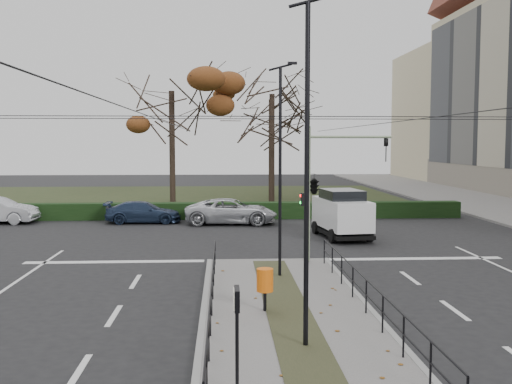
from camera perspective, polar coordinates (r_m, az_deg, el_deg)
ground at (r=18.69m, az=2.30°, el=-9.74°), size 140.00×140.00×0.00m
median_island at (r=16.28m, az=3.16°, el=-11.69°), size 4.40×15.00×0.14m
sidewalk_east at (r=44.86m, az=22.97°, el=-1.54°), size 8.00×90.00×0.14m
park at (r=50.41m, az=-8.00°, el=-0.58°), size 38.00×26.00×0.10m
hedge at (r=37.10m, az=-9.74°, el=-1.80°), size 38.00×1.00×1.00m
median_railing at (r=15.95m, az=3.21°, el=-8.67°), size 4.14×13.24×0.92m
catenary at (r=19.75m, az=1.89°, el=1.10°), size 20.00×34.00×6.00m
traffic_light at (r=22.85m, az=5.75°, el=0.84°), size 3.49×1.98×5.14m
litter_bin at (r=16.26m, az=0.85°, el=-8.45°), size 0.45×0.45×1.15m
info_panel at (r=10.88m, az=-1.86°, el=-11.27°), size 0.11×0.51×1.95m
streetlamp_median_near at (r=13.11m, az=4.93°, el=2.06°), size 0.64×0.13×7.71m
streetlamp_median_far at (r=20.11m, az=2.36°, el=2.25°), size 0.60×0.12×7.20m
parked_car_third at (r=35.47m, az=-10.69°, el=-1.90°), size 4.37×1.79×1.27m
parked_car_fourth at (r=34.45m, az=-2.37°, el=-1.84°), size 5.42×2.76×1.47m
white_van at (r=29.66m, az=8.16°, el=-1.96°), size 2.46×4.62×2.38m
rust_tree at (r=46.94m, az=-8.05°, el=9.49°), size 8.66×8.66×11.21m
bare_tree_center at (r=50.11m, az=1.54°, el=8.60°), size 7.33×7.33×11.42m
bare_tree_near at (r=44.93m, az=1.51°, el=8.08°), size 6.76×6.76×10.34m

